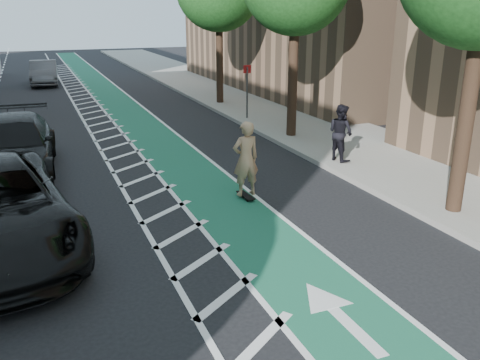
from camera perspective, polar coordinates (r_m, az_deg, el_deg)
ground at (r=9.95m, az=-12.71°, el=-10.44°), size 120.00×120.00×0.00m
bike_lane at (r=19.71m, az=-9.31°, el=4.39°), size 2.00×90.00×0.01m
buffer_strip at (r=19.44m, az=-13.62°, el=3.92°), size 1.40×90.00×0.01m
sidewalk_right at (r=22.02m, az=7.43°, el=6.16°), size 5.00×90.00×0.15m
curb_right at (r=20.94m, az=1.56°, el=5.68°), size 0.12×90.00×0.16m
sign_post at (r=22.72m, az=0.81°, el=9.96°), size 0.35×0.08×2.47m
skateboard at (r=13.44m, az=0.63°, el=-1.74°), size 0.25×0.76×0.10m
skateboarder at (r=13.13m, az=0.65°, el=2.39°), size 0.74×0.51×1.98m
suv_far at (r=16.63m, az=-24.25°, el=3.39°), size 2.79×6.07×1.72m
car_grey at (r=36.81m, az=-21.16°, el=11.17°), size 1.92×4.84×1.57m
pedestrian at (r=16.46m, az=11.22°, el=5.25°), size 0.84×0.99×1.81m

